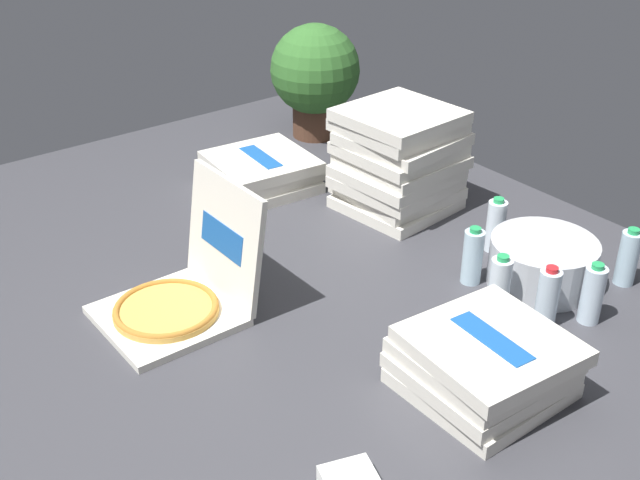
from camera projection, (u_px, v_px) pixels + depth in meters
The scene contains 13 objects.
ground_plane at pixel (303, 295), 2.58m from camera, with size 3.20×2.40×0.02m, color #38383D.
open_pizza_box at pixel (183, 291), 2.43m from camera, with size 0.38×0.45×0.40m.
pizza_stack_right_mid at pixel (484, 363), 2.11m from camera, with size 0.42×0.41×0.18m.
pizza_stack_right_near at pixel (261, 172), 3.23m from camera, with size 0.41×0.42×0.13m.
pizza_stack_left_mid at pixel (399, 160), 3.00m from camera, with size 0.43×0.44×0.39m.
ice_bucket at pixel (542, 263), 2.58m from camera, with size 0.34×0.34×0.16m, color #B7BABF.
water_bottle_0 at pixel (500, 286), 2.43m from camera, with size 0.07×0.07×0.20m.
water_bottle_1 at pixel (592, 294), 2.39m from camera, with size 0.07×0.07×0.20m.
water_bottle_2 at pixel (628, 258), 2.58m from camera, with size 0.07×0.07×0.20m.
water_bottle_3 at pixel (496, 226), 2.76m from camera, with size 0.07×0.07×0.20m.
water_bottle_4 at pixel (473, 256), 2.58m from camera, with size 0.07×0.07×0.20m.
water_bottle_5 at pixel (548, 297), 2.37m from camera, with size 0.07×0.07×0.20m.
potted_plant at pixel (315, 74), 3.60m from camera, with size 0.40×0.40×0.52m.
Camera 1 is at (1.74, -1.28, 1.41)m, focal length 44.91 mm.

